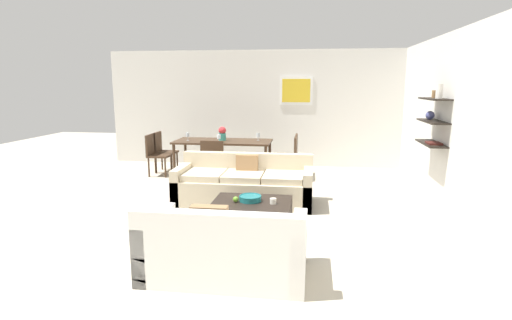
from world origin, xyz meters
name	(u,v)px	position (x,y,z in m)	size (l,w,h in m)	color
ground_plane	(247,209)	(0.00, 0.00, 0.00)	(18.00, 18.00, 0.00)	#BCB29E
back_wall_unit	(284,109)	(0.30, 3.53, 1.35)	(8.40, 0.09, 2.70)	silver
right_wall_shelf_unit	(446,122)	(3.03, 0.60, 1.35)	(0.34, 8.20, 2.70)	silver
sofa_beige	(244,186)	(-0.09, 0.34, 0.29)	(2.21, 0.90, 0.78)	beige
loveseat_white	(225,248)	(0.14, -2.21, 0.29)	(1.64, 0.90, 0.78)	white
coffee_table	(251,216)	(0.21, -0.89, 0.19)	(1.05, 0.91, 0.38)	black
decorative_bowl	(250,198)	(0.19, -0.82, 0.42)	(0.30, 0.30, 0.08)	#19666B
candle_jar	(273,201)	(0.50, -0.90, 0.42)	(0.08, 0.08, 0.07)	silver
apple_on_coffee_table	(236,199)	(0.00, -0.89, 0.42)	(0.08, 0.08, 0.08)	#669E2D
dining_table	(223,144)	(-0.88, 2.28, 0.68)	(2.03, 0.88, 0.75)	#422D1E
dining_chair_left_far	(162,149)	(-2.30, 2.48, 0.50)	(0.44, 0.44, 0.88)	#422D1E
dining_chair_left_near	(156,152)	(-2.30, 2.08, 0.50)	(0.44, 0.44, 0.88)	#422D1E
dining_chair_right_near	(290,155)	(0.54, 2.08, 0.50)	(0.44, 0.44, 0.88)	#422D1E
dining_chair_right_far	(291,152)	(0.54, 2.48, 0.50)	(0.44, 0.44, 0.88)	#422D1E
dining_chair_foot	(214,159)	(-0.88, 1.43, 0.50)	(0.44, 0.44, 0.88)	#422D1E
wine_glass_foot	(219,137)	(-0.88, 1.90, 0.87)	(0.07, 0.07, 0.17)	silver
wine_glass_right_far	(258,135)	(-0.14, 2.39, 0.86)	(0.07, 0.07, 0.16)	silver
wine_glass_left_near	(188,135)	(-1.61, 2.17, 0.87)	(0.07, 0.07, 0.17)	silver
centerpiece_vase	(222,133)	(-0.90, 2.30, 0.90)	(0.16, 0.16, 0.29)	teal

